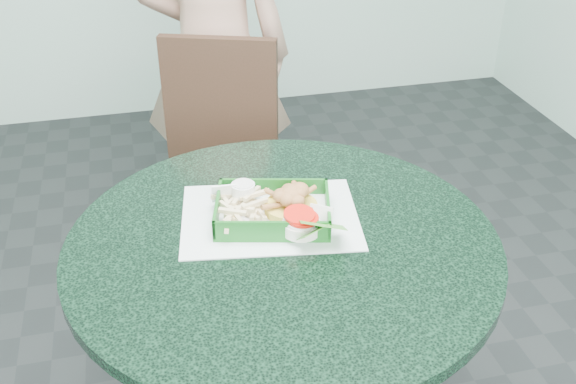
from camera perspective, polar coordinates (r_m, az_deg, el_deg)
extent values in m
cylinder|color=black|center=(1.78, -0.39, -14.24)|extent=(0.10, 0.10, 0.70)
cylinder|color=#23402E|center=(1.54, -0.44, -5.00)|extent=(0.98, 0.98, 0.03)
cube|color=#4B301E|center=(2.33, -4.75, 0.25)|extent=(0.40, 0.40, 0.04)
cube|color=#4B301E|center=(2.37, -5.75, 7.63)|extent=(0.40, 0.04, 0.46)
cube|color=#4B301E|center=(2.31, -8.01, -7.43)|extent=(0.04, 0.04, 0.43)
cube|color=#4B301E|center=(2.35, 0.35, -6.26)|extent=(0.04, 0.04, 0.43)
cube|color=#4B301E|center=(2.59, -8.91, -2.76)|extent=(0.04, 0.04, 0.43)
cube|color=#4B301E|center=(2.62, -1.46, -1.79)|extent=(0.04, 0.04, 0.43)
imported|color=tan|center=(2.55, -6.32, 12.17)|extent=(0.68, 0.54, 1.64)
cube|color=silver|center=(1.61, -1.52, -2.70)|extent=(0.46, 0.37, 0.00)
cube|color=#135919|center=(1.59, -1.28, -2.75)|extent=(0.26, 0.19, 0.01)
cube|color=white|center=(1.59, -1.28, -2.57)|extent=(0.25, 0.18, 0.00)
cube|color=#135919|center=(1.66, -1.99, -0.22)|extent=(0.26, 0.01, 0.05)
cube|color=#135919|center=(1.50, -0.52, -3.83)|extent=(0.26, 0.01, 0.05)
cube|color=#135919|center=(1.61, 3.18, -1.34)|extent=(0.01, 0.19, 0.05)
cube|color=#135919|center=(1.56, -5.90, -2.54)|extent=(0.01, 0.19, 0.05)
cylinder|color=gold|center=(1.60, 0.11, -1.77)|extent=(0.13, 0.13, 0.02)
cylinder|color=white|center=(1.61, -4.25, -0.74)|extent=(0.06, 0.06, 0.03)
cylinder|color=silver|center=(1.60, -4.27, -0.24)|extent=(0.05, 0.05, 0.00)
cylinder|color=silver|center=(1.54, 1.69, -3.19)|extent=(0.09, 0.09, 0.03)
torus|color=silver|center=(1.53, 1.70, -2.64)|extent=(0.08, 0.08, 0.01)
cylinder|color=red|center=(1.52, 1.71, -2.36)|extent=(0.07, 0.07, 0.01)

